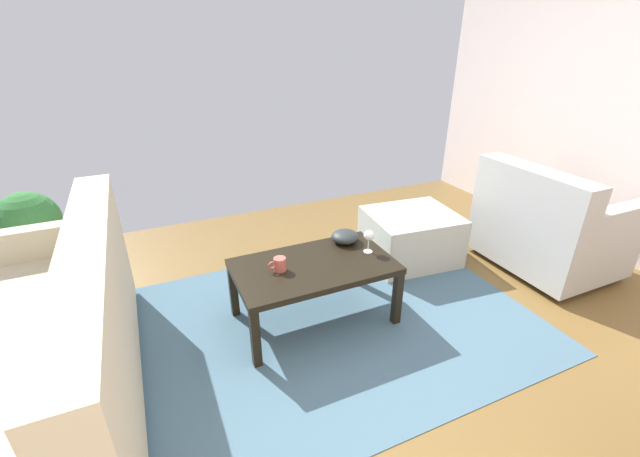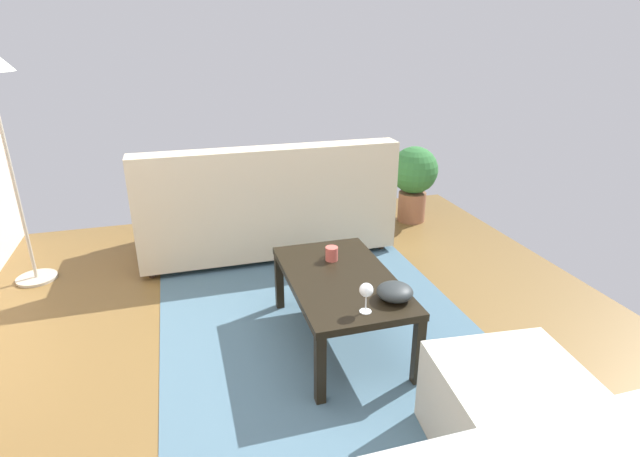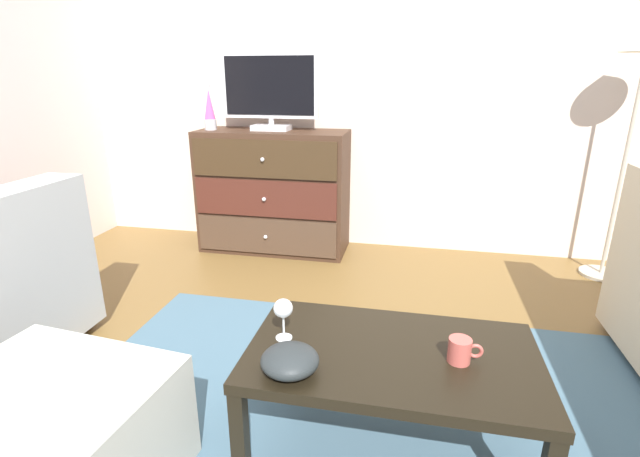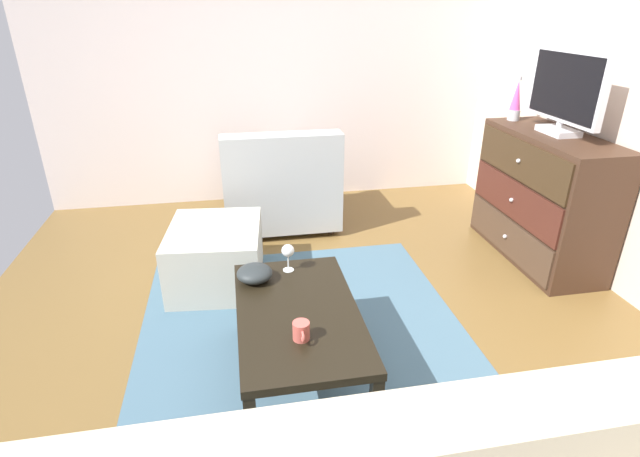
{
  "view_description": "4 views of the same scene",
  "coord_description": "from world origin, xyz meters",
  "px_view_note": "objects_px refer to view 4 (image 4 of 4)",
  "views": [
    {
      "loc": [
        1.19,
        1.78,
        1.75
      ],
      "look_at": [
        0.27,
        -0.26,
        0.67
      ],
      "focal_mm": 23.04,
      "sensor_mm": 36.0,
      "label": 1
    },
    {
      "loc": [
        -2.07,
        0.54,
        1.72
      ],
      "look_at": [
        0.03,
        -0.08,
        0.84
      ],
      "focal_mm": 27.9,
      "sensor_mm": 36.0,
      "label": 2
    },
    {
      "loc": [
        0.33,
        -1.68,
        1.33
      ],
      "look_at": [
        -0.01,
        -0.05,
        0.78
      ],
      "focal_mm": 25.73,
      "sensor_mm": 36.0,
      "label": 3
    },
    {
      "loc": [
        2.24,
        -0.53,
        1.76
      ],
      "look_at": [
        0.03,
        -0.12,
        0.72
      ],
      "focal_mm": 27.25,
      "sensor_mm": 36.0,
      "label": 4
    }
  ],
  "objects_px": {
    "tv": "(566,91)",
    "coffee_table": "(298,319)",
    "dresser": "(542,198)",
    "bowl_decorative": "(255,273)",
    "lava_lamp": "(516,101)",
    "wine_glass": "(288,252)",
    "mug": "(301,331)",
    "ottoman": "(216,256)",
    "armchair": "(280,186)"
  },
  "relations": [
    {
      "from": "tv",
      "to": "armchair",
      "type": "bearing_deg",
      "value": -116.19
    },
    {
      "from": "wine_glass",
      "to": "bowl_decorative",
      "type": "height_order",
      "value": "wine_glass"
    },
    {
      "from": "tv",
      "to": "wine_glass",
      "type": "relative_size",
      "value": 4.62
    },
    {
      "from": "wine_glass",
      "to": "coffee_table",
      "type": "bearing_deg",
      "value": -0.49
    },
    {
      "from": "coffee_table",
      "to": "wine_glass",
      "type": "bearing_deg",
      "value": 179.51
    },
    {
      "from": "coffee_table",
      "to": "wine_glass",
      "type": "distance_m",
      "value": 0.43
    },
    {
      "from": "tv",
      "to": "mug",
      "type": "distance_m",
      "value": 2.49
    },
    {
      "from": "bowl_decorative",
      "to": "wine_glass",
      "type": "bearing_deg",
      "value": 111.69
    },
    {
      "from": "bowl_decorative",
      "to": "armchair",
      "type": "distance_m",
      "value": 1.68
    },
    {
      "from": "bowl_decorative",
      "to": "ottoman",
      "type": "height_order",
      "value": "bowl_decorative"
    },
    {
      "from": "dresser",
      "to": "bowl_decorative",
      "type": "distance_m",
      "value": 2.26
    },
    {
      "from": "tv",
      "to": "wine_glass",
      "type": "xyz_separation_m",
      "value": [
        0.65,
        -1.98,
        -0.7
      ]
    },
    {
      "from": "tv",
      "to": "ottoman",
      "type": "xyz_separation_m",
      "value": [
        -0.01,
        -2.4,
        -1.03
      ]
    },
    {
      "from": "tv",
      "to": "mug",
      "type": "height_order",
      "value": "tv"
    },
    {
      "from": "tv",
      "to": "lava_lamp",
      "type": "relative_size",
      "value": 2.2
    },
    {
      "from": "bowl_decorative",
      "to": "lava_lamp",
      "type": "bearing_deg",
      "value": 119.58
    },
    {
      "from": "dresser",
      "to": "coffee_table",
      "type": "height_order",
      "value": "dresser"
    },
    {
      "from": "armchair",
      "to": "ottoman",
      "type": "height_order",
      "value": "armchair"
    },
    {
      "from": "coffee_table",
      "to": "bowl_decorative",
      "type": "height_order",
      "value": "bowl_decorative"
    },
    {
      "from": "dresser",
      "to": "bowl_decorative",
      "type": "xyz_separation_m",
      "value": [
        0.72,
        -2.14,
        -0.0
      ]
    },
    {
      "from": "bowl_decorative",
      "to": "coffee_table",
      "type": "bearing_deg",
      "value": 30.34
    },
    {
      "from": "dresser",
      "to": "armchair",
      "type": "distance_m",
      "value": 2.06
    },
    {
      "from": "dresser",
      "to": "tv",
      "type": "height_order",
      "value": "tv"
    },
    {
      "from": "tv",
      "to": "wine_glass",
      "type": "bearing_deg",
      "value": -71.68
    },
    {
      "from": "lava_lamp",
      "to": "bowl_decorative",
      "type": "height_order",
      "value": "lava_lamp"
    },
    {
      "from": "coffee_table",
      "to": "bowl_decorative",
      "type": "relative_size",
      "value": 5.31
    },
    {
      "from": "tv",
      "to": "coffee_table",
      "type": "bearing_deg",
      "value": -62.14
    },
    {
      "from": "coffee_table",
      "to": "mug",
      "type": "height_order",
      "value": "mug"
    },
    {
      "from": "lava_lamp",
      "to": "bowl_decorative",
      "type": "relative_size",
      "value": 1.74
    },
    {
      "from": "coffee_table",
      "to": "armchair",
      "type": "xyz_separation_m",
      "value": [
        -1.96,
        0.12,
        -0.02
      ]
    },
    {
      "from": "tv",
      "to": "coffee_table",
      "type": "distance_m",
      "value": 2.4
    },
    {
      "from": "lava_lamp",
      "to": "wine_glass",
      "type": "height_order",
      "value": "lava_lamp"
    },
    {
      "from": "dresser",
      "to": "mug",
      "type": "xyz_separation_m",
      "value": [
        1.26,
        -1.97,
        -0.0
      ]
    },
    {
      "from": "tv",
      "to": "wine_glass",
      "type": "height_order",
      "value": "tv"
    },
    {
      "from": "tv",
      "to": "coffee_table",
      "type": "relative_size",
      "value": 0.72
    },
    {
      "from": "coffee_table",
      "to": "ottoman",
      "type": "bearing_deg",
      "value": -158.56
    },
    {
      "from": "dresser",
      "to": "bowl_decorative",
      "type": "bearing_deg",
      "value": -71.43
    },
    {
      "from": "armchair",
      "to": "ottoman",
      "type": "relative_size",
      "value": 1.35
    },
    {
      "from": "dresser",
      "to": "wine_glass",
      "type": "height_order",
      "value": "dresser"
    },
    {
      "from": "ottoman",
      "to": "mug",
      "type": "bearing_deg",
      "value": 17.35
    },
    {
      "from": "dresser",
      "to": "tv",
      "type": "xyz_separation_m",
      "value": [
        -0.01,
        0.02,
        0.76
      ]
    },
    {
      "from": "wine_glass",
      "to": "mug",
      "type": "xyz_separation_m",
      "value": [
        0.62,
        -0.02,
        -0.07
      ]
    },
    {
      "from": "coffee_table",
      "to": "ottoman",
      "type": "height_order",
      "value": "coffee_table"
    },
    {
      "from": "wine_glass",
      "to": "bowl_decorative",
      "type": "distance_m",
      "value": 0.22
    },
    {
      "from": "ottoman",
      "to": "tv",
      "type": "bearing_deg",
      "value": 89.74
    },
    {
      "from": "mug",
      "to": "bowl_decorative",
      "type": "relative_size",
      "value": 0.6
    },
    {
      "from": "lava_lamp",
      "to": "coffee_table",
      "type": "relative_size",
      "value": 0.33
    },
    {
      "from": "armchair",
      "to": "tv",
      "type": "bearing_deg",
      "value": 63.81
    },
    {
      "from": "dresser",
      "to": "mug",
      "type": "distance_m",
      "value": 2.34
    },
    {
      "from": "wine_glass",
      "to": "mug",
      "type": "height_order",
      "value": "wine_glass"
    }
  ]
}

